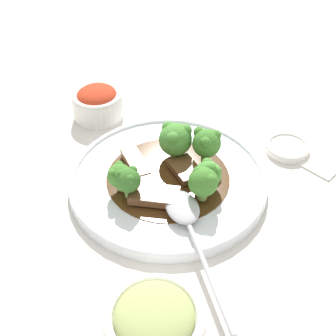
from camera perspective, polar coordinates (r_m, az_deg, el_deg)
name	(u,v)px	position (r m, az deg, el deg)	size (l,w,h in m)	color
ground_plane	(168,184)	(0.72, 0.00, -2.01)	(4.00, 4.00, 0.00)	silver
main_plate	(168,180)	(0.72, 0.00, -1.43)	(0.30, 0.30, 0.02)	white
beef_strip_0	(143,181)	(0.69, -3.10, -1.58)	(0.06, 0.06, 0.01)	#56331E
beef_strip_1	(154,196)	(0.67, -1.69, -3.37)	(0.08, 0.07, 0.01)	brown
beef_strip_2	(136,163)	(0.72, -3.97, 0.59)	(0.08, 0.05, 0.01)	brown
beef_strip_3	(185,169)	(0.71, 2.13, -0.14)	(0.06, 0.05, 0.01)	brown
broccoli_floret_0	(175,139)	(0.73, 0.91, 3.59)	(0.05, 0.05, 0.06)	#7FA84C
broccoli_floret_1	(128,180)	(0.66, -4.90, -1.47)	(0.04, 0.04, 0.05)	#7FA84C
broccoli_floret_2	(208,174)	(0.68, 4.90, -0.70)	(0.04, 0.04, 0.04)	#7FA84C
broccoli_floret_3	(207,143)	(0.72, 4.73, 3.08)	(0.04, 0.04, 0.06)	#7FA84C
broccoli_floret_4	(206,180)	(0.66, 4.60, -1.43)	(0.04, 0.04, 0.05)	#7FA84C
broccoli_floret_5	(120,175)	(0.68, -5.92, -0.88)	(0.04, 0.04, 0.04)	#8EB756
serving_spoon	(186,217)	(0.64, 2.23, -5.96)	(0.21, 0.14, 0.01)	#B7B7BC
side_bowl_kimchi	(97,102)	(0.86, -8.60, 7.93)	(0.09, 0.09, 0.06)	white
side_bowl_appetizer	(155,323)	(0.54, -1.64, -18.39)	(0.11, 0.11, 0.06)	white
sauce_dish	(288,148)	(0.81, 14.39, 2.40)	(0.07, 0.07, 0.01)	white
paper_napkin	(310,151)	(0.82, 16.87, 2.05)	(0.12, 0.08, 0.01)	silver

